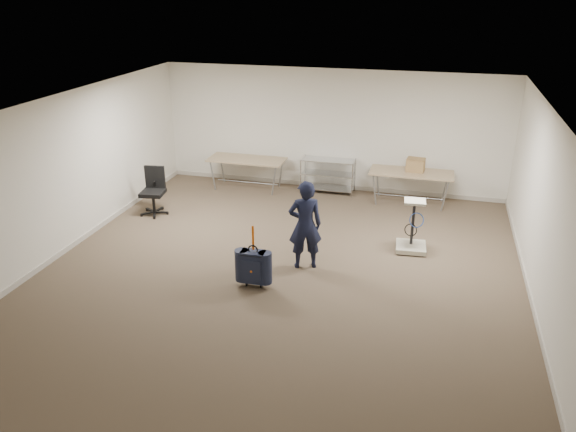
# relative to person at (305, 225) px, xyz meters

# --- Properties ---
(ground) EXTENTS (9.00, 9.00, 0.00)m
(ground) POSITION_rel_person_xyz_m (-0.35, -0.42, -0.78)
(ground) COLOR #4E3F2F
(ground) RESTS_ON ground
(room_shell) EXTENTS (8.00, 9.00, 9.00)m
(room_shell) POSITION_rel_person_xyz_m (-0.35, 0.96, -0.73)
(room_shell) COLOR white
(room_shell) RESTS_ON ground
(folding_table_left) EXTENTS (1.80, 0.75, 0.73)m
(folding_table_left) POSITION_rel_person_xyz_m (-2.25, 3.53, -0.11)
(folding_table_left) COLOR #99825E
(folding_table_left) RESTS_ON ground
(folding_table_right) EXTENTS (1.80, 0.75, 0.73)m
(folding_table_right) POSITION_rel_person_xyz_m (1.55, 3.53, -0.11)
(folding_table_right) COLOR #99825E
(folding_table_right) RESTS_ON ground
(wire_shelf) EXTENTS (1.22, 0.47, 0.80)m
(wire_shelf) POSITION_rel_person_xyz_m (-0.35, 3.78, -0.34)
(wire_shelf) COLOR #BBBEC2
(wire_shelf) RESTS_ON ground
(person) EXTENTS (0.67, 0.55, 1.57)m
(person) POSITION_rel_person_xyz_m (0.00, 0.00, 0.00)
(person) COLOR black
(person) RESTS_ON ground
(suitcase) EXTENTS (0.39, 0.23, 1.07)m
(suitcase) POSITION_rel_person_xyz_m (-0.63, -0.90, -0.42)
(suitcase) COLOR black
(suitcase) RESTS_ON ground
(office_chair) EXTENTS (0.60, 0.60, 1.00)m
(office_chair) POSITION_rel_person_xyz_m (-3.64, 1.53, -0.48)
(office_chair) COLOR black
(office_chair) RESTS_ON ground
(equipment_cart) EXTENTS (0.57, 0.57, 0.98)m
(equipment_cart) POSITION_rel_person_xyz_m (1.74, 1.12, -0.53)
(equipment_cart) COLOR silver
(equipment_cart) RESTS_ON ground
(cardboard_box) EXTENTS (0.41, 0.33, 0.29)m
(cardboard_box) POSITION_rel_person_xyz_m (1.62, 3.61, 0.09)
(cardboard_box) COLOR #A5794D
(cardboard_box) RESTS_ON folding_table_right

